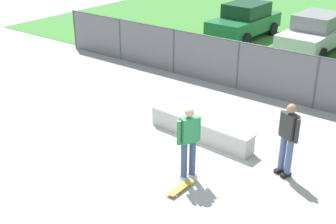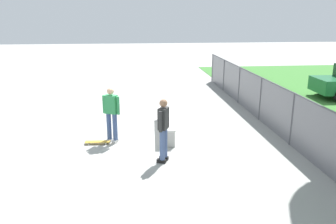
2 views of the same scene
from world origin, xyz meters
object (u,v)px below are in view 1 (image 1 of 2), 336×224
at_px(skateboarder, 189,140).
at_px(car_green, 245,20).
at_px(skateboard, 181,187).
at_px(bystander, 288,137).
at_px(car_white, 315,33).
at_px(concrete_ledge, 200,129).

relative_size(skateboarder, car_green, 0.43).
relative_size(skateboard, bystander, 0.44).
height_order(skateboard, car_white, car_white).
height_order(car_green, car_white, same).
bearing_deg(bystander, skateboarder, -138.15).
height_order(skateboard, bystander, bystander).
height_order(concrete_ledge, bystander, bystander).
height_order(skateboarder, car_green, skateboarder).
bearing_deg(skateboard, bystander, 51.99).
distance_m(skateboarder, car_green, 12.88).
bearing_deg(car_white, bystander, -73.05).
distance_m(concrete_ledge, car_green, 10.85).
xyz_separation_m(skateboarder, skateboard, (0.14, -0.48, -0.94)).
xyz_separation_m(concrete_ledge, skateboard, (1.02, -2.32, -0.21)).
bearing_deg(car_white, skateboard, -82.86).
bearing_deg(car_green, skateboarder, -67.38).
distance_m(car_green, car_white, 3.58).
bearing_deg(concrete_ledge, bystander, -7.10).
xyz_separation_m(concrete_ledge, bystander, (2.58, -0.32, 0.72)).
bearing_deg(bystander, car_green, 122.71).
distance_m(skateboarder, bystander, 2.29).
relative_size(skateboarder, bystander, 1.00).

